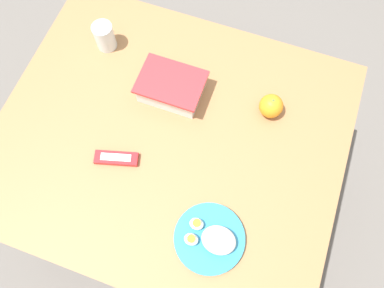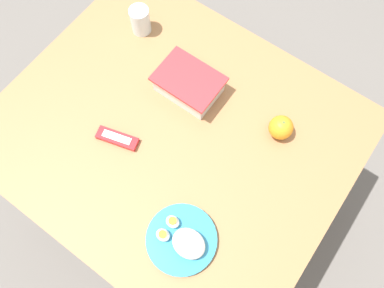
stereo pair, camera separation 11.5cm
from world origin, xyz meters
TOP-DOWN VIEW (x-y plane):
  - ground_plane at (0.00, 0.00)m, footprint 10.00×10.00m
  - table at (0.00, 0.00)m, footprint 1.10×0.94m
  - food_container at (-0.05, 0.15)m, footprint 0.21×0.15m
  - orange_fruit at (0.28, 0.19)m, footprint 0.08×0.08m
  - rice_plate at (0.23, -0.26)m, footprint 0.20×0.20m
  - candy_bar at (-0.13, -0.13)m, footprint 0.14×0.08m
  - drinking_glass at (-0.33, 0.25)m, footprint 0.07×0.07m

SIDE VIEW (x-z plane):
  - ground_plane at x=0.00m, z-range 0.00..0.00m
  - table at x=0.00m, z-range 0.29..1.05m
  - candy_bar at x=-0.13m, z-range 0.76..0.78m
  - rice_plate at x=0.23m, z-range 0.75..0.81m
  - food_container at x=-0.05m, z-range 0.75..0.83m
  - orange_fruit at x=0.28m, z-range 0.76..0.84m
  - drinking_glass at x=-0.33m, z-range 0.76..0.86m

